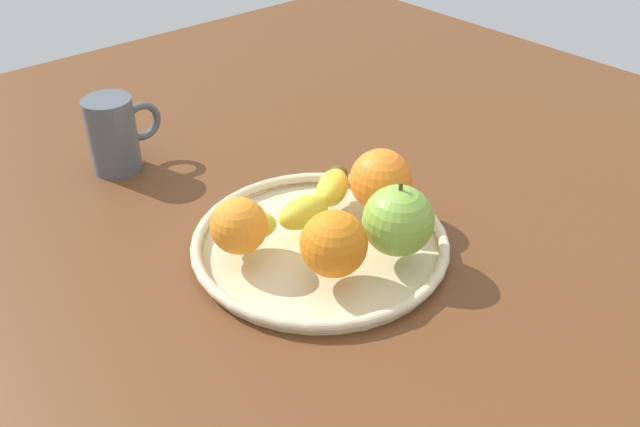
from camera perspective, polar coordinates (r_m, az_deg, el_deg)
ground_plane at (r=77.28cm, az=-0.00°, el=-4.19°), size 149.38×149.38×4.00cm
fruit_bowl at (r=75.52cm, az=-0.00°, el=-2.45°), size 28.58×28.58×1.80cm
banana at (r=76.72cm, az=-1.93°, el=0.61°), size 19.81×7.37×3.57cm
apple at (r=71.22cm, az=6.57°, el=-0.59°), size 7.60×7.60×8.40cm
orange_center at (r=68.03cm, az=1.17°, el=-2.56°), size 6.92×6.92×6.92cm
orange_back_right at (r=78.50cm, az=4.98°, el=2.90°), size 7.22×7.22×7.22cm
orange_front_left at (r=71.77cm, az=-6.81°, el=-1.03°), size 6.13×6.13×6.13cm
ambient_mug at (r=92.84cm, az=-16.85°, el=6.41°), size 10.30×6.40×9.98cm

